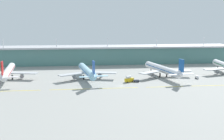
% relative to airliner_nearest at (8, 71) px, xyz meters
% --- Properties ---
extents(ground_plane, '(600.00, 600.00, 0.00)m').
position_rel_airliner_nearest_xyz_m(ground_plane, '(89.02, -34.61, -6.45)').
color(ground_plane, gray).
extents(terminal_building, '(288.00, 34.00, 28.97)m').
position_rel_airliner_nearest_xyz_m(terminal_building, '(89.02, 77.66, 3.74)').
color(terminal_building, slate).
rests_on(terminal_building, ground).
extents(airliner_nearest, '(48.26, 68.55, 18.90)m').
position_rel_airliner_nearest_xyz_m(airliner_nearest, '(0.00, 0.00, 0.00)').
color(airliner_nearest, white).
rests_on(airliner_nearest, ground).
extents(airliner_near_middle, '(48.18, 63.86, 18.90)m').
position_rel_airliner_nearest_xyz_m(airliner_near_middle, '(64.55, -5.76, -0.01)').
color(airliner_near_middle, '#9ED1EA').
rests_on(airliner_near_middle, ground).
extents(airliner_far_middle, '(47.86, 66.22, 18.90)m').
position_rel_airliner_nearest_xyz_m(airliner_far_middle, '(129.41, -3.86, -0.00)').
color(airliner_far_middle, white).
rests_on(airliner_far_middle, ground).
extents(taxiway_stripe_west, '(28.00, 0.70, 0.04)m').
position_rel_airliner_nearest_xyz_m(taxiway_stripe_west, '(18.02, -39.98, -6.43)').
color(taxiway_stripe_west, yellow).
rests_on(taxiway_stripe_west, ground).
extents(taxiway_stripe_mid_west, '(28.00, 0.70, 0.04)m').
position_rel_airliner_nearest_xyz_m(taxiway_stripe_mid_west, '(52.02, -39.98, -6.43)').
color(taxiway_stripe_mid_west, yellow).
rests_on(taxiway_stripe_mid_west, ground).
extents(taxiway_stripe_centre, '(28.00, 0.70, 0.04)m').
position_rel_airliner_nearest_xyz_m(taxiway_stripe_centre, '(86.02, -39.98, -6.43)').
color(taxiway_stripe_centre, yellow).
rests_on(taxiway_stripe_centre, ground).
extents(taxiway_stripe_mid_east, '(28.00, 0.70, 0.04)m').
position_rel_airliner_nearest_xyz_m(taxiway_stripe_mid_east, '(120.02, -39.98, -6.43)').
color(taxiway_stripe_mid_east, yellow).
rests_on(taxiway_stripe_mid_east, ground).
extents(taxiway_stripe_east, '(28.00, 0.70, 0.04)m').
position_rel_airliner_nearest_xyz_m(taxiway_stripe_east, '(154.02, -39.98, -6.43)').
color(taxiway_stripe_east, yellow).
rests_on(taxiway_stripe_east, ground).
extents(pushback_tug, '(4.52, 2.72, 1.85)m').
position_rel_airliner_nearest_xyz_m(pushback_tug, '(102.68, -22.31, -5.35)').
color(pushback_tug, '#333842').
rests_on(pushback_tug, ground).
extents(baggage_cart, '(2.21, 3.72, 2.48)m').
position_rel_airliner_nearest_xyz_m(baggage_cart, '(155.51, -14.95, -5.19)').
color(baggage_cart, silver).
rests_on(baggage_cart, ground).
extents(fuel_truck, '(7.64, 5.27, 4.95)m').
position_rel_airliner_nearest_xyz_m(fuel_truck, '(96.94, -21.68, -4.19)').
color(fuel_truck, gold).
rests_on(fuel_truck, ground).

